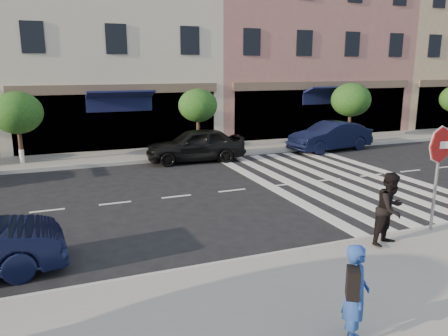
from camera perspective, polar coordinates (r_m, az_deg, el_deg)
ground at (r=11.02m, az=-0.64°, el=-9.39°), size 120.00×120.00×0.00m
sidewalk_near at (r=7.97m, az=9.50°, el=-18.41°), size 60.00×4.50×0.15m
sidewalk_far at (r=21.25m, az=-11.23°, el=1.62°), size 60.00×3.00×0.15m
building_centre at (r=26.74m, az=-15.28°, el=15.43°), size 11.00×9.00×11.00m
building_east_mid at (r=30.61m, az=8.62°, el=17.26°), size 13.00×9.00×13.00m
building_east_far at (r=38.32m, az=25.58°, el=14.55°), size 12.00×9.00×12.00m
street_tree_wb at (r=20.46m, az=-25.39°, el=6.51°), size 2.10×2.10×3.06m
street_tree_c at (r=21.45m, az=-3.43°, el=8.12°), size 1.90×1.90×3.04m
street_tree_ea at (r=25.69m, az=16.25°, el=8.53°), size 2.20×2.20×3.19m
stop_sign at (r=11.98m, az=26.31°, el=1.46°), size 0.93×0.21×2.67m
photographer at (r=6.99m, az=16.84°, el=-15.52°), size 0.63×0.68×1.57m
walker at (r=10.82m, az=20.92°, el=-5.01°), size 1.00×0.88×1.73m
car_far_mid at (r=19.85m, az=-3.74°, el=3.05°), size 4.55×2.06×1.51m
car_far_right at (r=23.07m, az=13.71°, el=4.06°), size 4.61×2.06×1.47m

